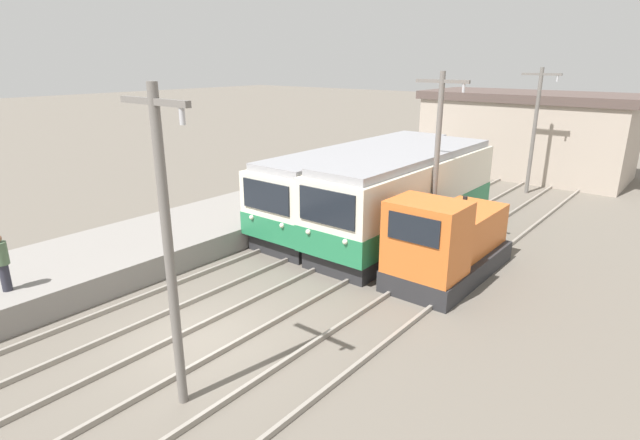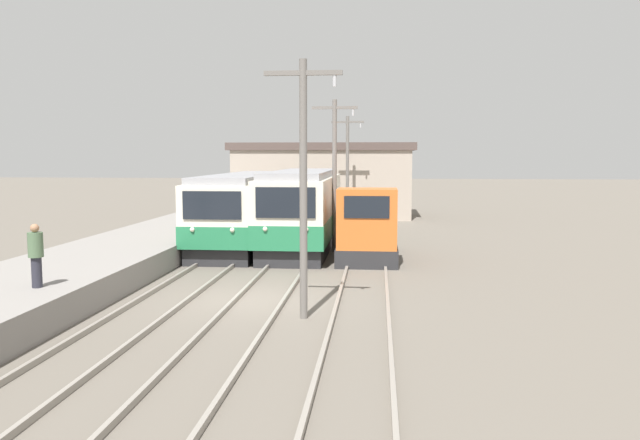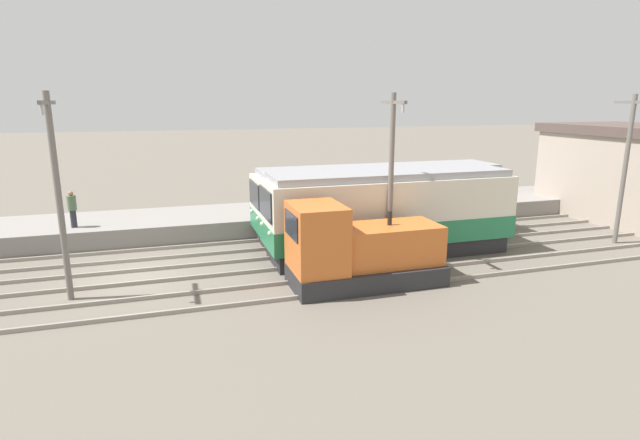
{
  "view_description": "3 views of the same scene",
  "coord_description": "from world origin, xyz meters",
  "px_view_note": "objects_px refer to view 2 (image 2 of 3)",
  "views": [
    {
      "loc": [
        9.72,
        -7.05,
        7.04
      ],
      "look_at": [
        -1.26,
        6.47,
        1.44
      ],
      "focal_mm": 28.0,
      "sensor_mm": 36.0,
      "label": 1
    },
    {
      "loc": [
        3.62,
        -17.79,
        4.25
      ],
      "look_at": [
        1.34,
        6.55,
        1.73
      ],
      "focal_mm": 35.0,
      "sensor_mm": 36.0,
      "label": 2
    },
    {
      "loc": [
        18.85,
        1.44,
        6.36
      ],
      "look_at": [
        0.88,
        6.99,
        1.88
      ],
      "focal_mm": 28.0,
      "sensor_mm": 36.0,
      "label": 3
    }
  ],
  "objects_px": {
    "shunting_locomotive": "(368,230)",
    "person_on_platform": "(36,253)",
    "catenary_mast_mid": "(335,169)",
    "catenary_mast_far": "(348,165)",
    "commuter_train_center": "(303,213)",
    "commuter_train_left": "(246,212)",
    "catenary_mast_near": "(304,179)"
  },
  "relations": [
    {
      "from": "commuter_train_left",
      "to": "commuter_train_center",
      "type": "height_order",
      "value": "commuter_train_center"
    },
    {
      "from": "commuter_train_left",
      "to": "catenary_mast_mid",
      "type": "height_order",
      "value": "catenary_mast_mid"
    },
    {
      "from": "commuter_train_left",
      "to": "catenary_mast_far",
      "type": "distance_m",
      "value": 11.01
    },
    {
      "from": "shunting_locomotive",
      "to": "person_on_platform",
      "type": "distance_m",
      "value": 13.33
    },
    {
      "from": "shunting_locomotive",
      "to": "commuter_train_center",
      "type": "bearing_deg",
      "value": 139.59
    },
    {
      "from": "catenary_mast_near",
      "to": "catenary_mast_far",
      "type": "height_order",
      "value": "same"
    },
    {
      "from": "catenary_mast_mid",
      "to": "commuter_train_left",
      "type": "bearing_deg",
      "value": 160.66
    },
    {
      "from": "commuter_train_left",
      "to": "commuter_train_center",
      "type": "bearing_deg",
      "value": -16.55
    },
    {
      "from": "commuter_train_center",
      "to": "catenary_mast_far",
      "type": "xyz_separation_m",
      "value": [
        1.51,
        10.75,
        1.99
      ]
    },
    {
      "from": "commuter_train_left",
      "to": "person_on_platform",
      "type": "bearing_deg",
      "value": -100.44
    },
    {
      "from": "person_on_platform",
      "to": "commuter_train_left",
      "type": "bearing_deg",
      "value": 79.56
    },
    {
      "from": "commuter_train_left",
      "to": "commuter_train_center",
      "type": "xyz_separation_m",
      "value": [
        2.8,
        -0.83,
        0.08
      ]
    },
    {
      "from": "commuter_train_center",
      "to": "shunting_locomotive",
      "type": "bearing_deg",
      "value": -40.41
    },
    {
      "from": "catenary_mast_mid",
      "to": "person_on_platform",
      "type": "bearing_deg",
      "value": -119.18
    },
    {
      "from": "commuter_train_left",
      "to": "catenary_mast_mid",
      "type": "xyz_separation_m",
      "value": [
        4.31,
        -1.51,
        2.06
      ]
    },
    {
      "from": "catenary_mast_near",
      "to": "catenary_mast_mid",
      "type": "distance_m",
      "value": 11.43
    },
    {
      "from": "person_on_platform",
      "to": "shunting_locomotive",
      "type": "bearing_deg",
      "value": 51.25
    },
    {
      "from": "catenary_mast_near",
      "to": "person_on_platform",
      "type": "distance_m",
      "value": 7.15
    },
    {
      "from": "catenary_mast_mid",
      "to": "catenary_mast_far",
      "type": "distance_m",
      "value": 11.43
    },
    {
      "from": "commuter_train_left",
      "to": "catenary_mast_near",
      "type": "height_order",
      "value": "catenary_mast_near"
    },
    {
      "from": "shunting_locomotive",
      "to": "commuter_train_left",
      "type": "bearing_deg",
      "value": 149.72
    },
    {
      "from": "catenary_mast_far",
      "to": "person_on_platform",
      "type": "height_order",
      "value": "catenary_mast_far"
    },
    {
      "from": "catenary_mast_far",
      "to": "commuter_train_center",
      "type": "bearing_deg",
      "value": -97.98
    },
    {
      "from": "shunting_locomotive",
      "to": "catenary_mast_near",
      "type": "relative_size",
      "value": 0.81
    },
    {
      "from": "commuter_train_left",
      "to": "catenary_mast_mid",
      "type": "relative_size",
      "value": 1.82
    },
    {
      "from": "catenary_mast_near",
      "to": "commuter_train_left",
      "type": "bearing_deg",
      "value": 108.41
    },
    {
      "from": "person_on_platform",
      "to": "catenary_mast_mid",
      "type": "bearing_deg",
      "value": 60.82
    },
    {
      "from": "shunting_locomotive",
      "to": "catenary_mast_near",
      "type": "xyz_separation_m",
      "value": [
        -1.49,
        -9.56,
        2.45
      ]
    },
    {
      "from": "commuter_train_left",
      "to": "catenary_mast_far",
      "type": "xyz_separation_m",
      "value": [
        4.31,
        9.92,
        2.06
      ]
    },
    {
      "from": "shunting_locomotive",
      "to": "person_on_platform",
      "type": "xyz_separation_m",
      "value": [
        -8.34,
        -10.39,
        0.55
      ]
    },
    {
      "from": "commuter_train_center",
      "to": "person_on_platform",
      "type": "distance_m",
      "value": 14.0
    },
    {
      "from": "shunting_locomotive",
      "to": "catenary_mast_mid",
      "type": "bearing_deg",
      "value": 128.52
    }
  ]
}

